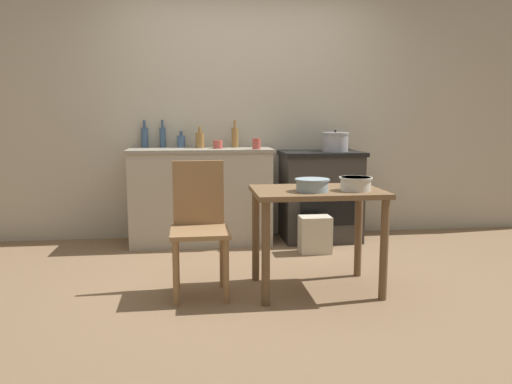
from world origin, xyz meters
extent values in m
plane|color=#896B4C|center=(0.00, 0.00, 0.00)|extent=(14.00, 14.00, 0.00)
cube|color=beige|center=(0.00, 1.58, 1.27)|extent=(8.00, 0.07, 2.55)
cube|color=#B2A893|center=(-0.45, 1.28, 0.45)|extent=(1.35, 0.54, 0.90)
cube|color=gray|center=(-0.45, 1.28, 0.92)|extent=(1.38, 0.57, 0.03)
cube|color=#38332D|center=(0.75, 1.27, 0.43)|extent=(0.76, 0.56, 0.86)
cube|color=black|center=(0.75, 1.27, 0.88)|extent=(0.80, 0.60, 0.04)
cube|color=black|center=(0.75, 0.98, 0.38)|extent=(0.53, 0.01, 0.36)
cube|color=brown|center=(0.34, -0.21, 0.71)|extent=(0.90, 0.62, 0.03)
cylinder|color=brown|center=(-0.06, -0.48, 0.35)|extent=(0.06, 0.06, 0.70)
cylinder|color=brown|center=(0.74, -0.48, 0.35)|extent=(0.06, 0.06, 0.70)
cylinder|color=brown|center=(-0.06, 0.05, 0.35)|extent=(0.06, 0.06, 0.70)
cylinder|color=brown|center=(0.74, 0.05, 0.35)|extent=(0.06, 0.06, 0.70)
cube|color=#997047|center=(-0.49, -0.24, 0.45)|extent=(0.41, 0.41, 0.03)
cube|color=#997047|center=(-0.49, -0.06, 0.70)|extent=(0.36, 0.04, 0.46)
cylinder|color=#997047|center=(-0.65, -0.41, 0.22)|extent=(0.04, 0.04, 0.44)
cylinder|color=#997047|center=(-0.32, -0.41, 0.22)|extent=(0.04, 0.04, 0.44)
cylinder|color=#997047|center=(-0.65, -0.08, 0.22)|extent=(0.04, 0.04, 0.44)
cylinder|color=#997047|center=(-0.32, -0.08, 0.22)|extent=(0.04, 0.04, 0.44)
cube|color=beige|center=(0.57, 0.76, 0.17)|extent=(0.28, 0.20, 0.34)
cylinder|color=#A8A8AD|center=(0.88, 1.24, 0.98)|extent=(0.26, 0.26, 0.17)
cylinder|color=#A8A8AD|center=(0.88, 1.24, 1.08)|extent=(0.27, 0.27, 0.02)
sphere|color=black|center=(0.88, 1.24, 1.10)|extent=(0.02, 0.02, 0.02)
cylinder|color=#93A8B2|center=(0.28, -0.31, 0.77)|extent=(0.22, 0.22, 0.09)
cylinder|color=#8597A0|center=(0.28, -0.31, 0.81)|extent=(0.24, 0.24, 0.01)
cylinder|color=silver|center=(0.58, -0.31, 0.78)|extent=(0.21, 0.21, 0.09)
cylinder|color=beige|center=(0.58, -0.31, 0.82)|extent=(0.23, 0.23, 0.01)
cylinder|color=#3D5675|center=(-0.64, 1.45, 0.99)|extent=(0.08, 0.08, 0.12)
cylinder|color=#3D5675|center=(-0.64, 1.45, 1.08)|extent=(0.03, 0.03, 0.05)
cylinder|color=olive|center=(-0.45, 1.37, 1.01)|extent=(0.08, 0.08, 0.15)
cylinder|color=olive|center=(-0.45, 1.37, 1.11)|extent=(0.03, 0.03, 0.06)
cylinder|color=#3D5675|center=(-0.82, 1.49, 1.03)|extent=(0.06, 0.06, 0.20)
cylinder|color=#3D5675|center=(-0.82, 1.49, 1.17)|extent=(0.02, 0.02, 0.08)
cylinder|color=olive|center=(-0.10, 1.41, 1.03)|extent=(0.07, 0.07, 0.20)
cylinder|color=olive|center=(-0.10, 1.41, 1.17)|extent=(0.03, 0.03, 0.08)
cylinder|color=#3D5675|center=(-1.00, 1.49, 1.03)|extent=(0.07, 0.07, 0.19)
cylinder|color=#3D5675|center=(-1.00, 1.49, 1.17)|extent=(0.03, 0.03, 0.08)
cylinder|color=#B74C42|center=(-0.28, 1.24, 0.97)|extent=(0.09, 0.09, 0.08)
cylinder|color=#B74C42|center=(0.08, 1.10, 0.98)|extent=(0.08, 0.08, 0.10)
camera|label=1|loc=(-0.52, -3.60, 1.23)|focal=35.00mm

